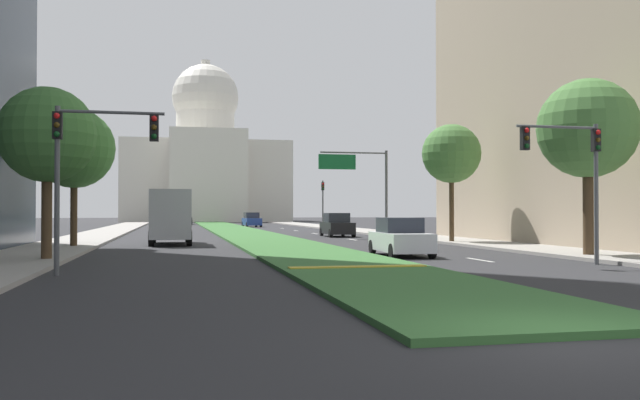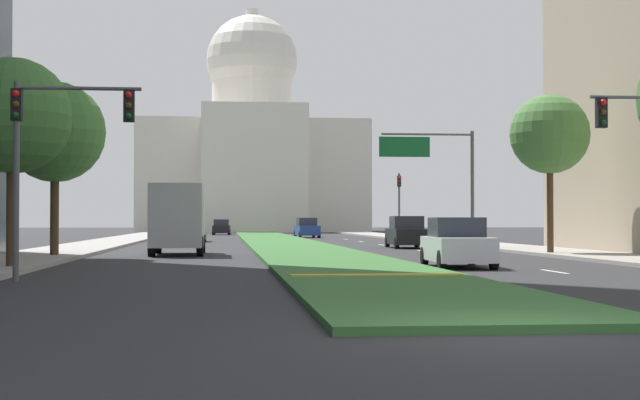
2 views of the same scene
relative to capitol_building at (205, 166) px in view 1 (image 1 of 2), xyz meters
name	(u,v)px [view 1 (image 1 of 2)]	position (x,y,z in m)	size (l,w,h in m)	color
ground_plane	(231,230)	(0.00, -61.78, -10.82)	(275.46, 275.46, 0.00)	#2B2B2D
grass_median	(236,231)	(0.00, -68.04, -10.75)	(5.08, 112.69, 0.14)	#386B33
median_curb_nose	(358,267)	(0.00, -112.33, -10.66)	(4.57, 0.50, 0.04)	gold
lane_dashes_right	(333,236)	(6.21, -82.56, -10.81)	(0.16, 53.82, 0.01)	silver
sidewalk_left	(102,234)	(-11.88, -74.30, -10.74)	(4.00, 112.69, 0.15)	#9E9991
sidewalk_right	(373,232)	(11.88, -74.30, -10.74)	(4.00, 112.69, 0.15)	#9E9991
midrise_block_right	(621,50)	(20.08, -98.39, 0.77)	(12.40, 27.29, 23.17)	tan
capitol_building	(205,166)	(0.00, 0.00, 0.00)	(31.18, 27.00, 31.84)	silver
traffic_light_near_left	(86,152)	(-8.54, -111.78, -7.02)	(3.34, 0.35, 5.20)	#515456
traffic_light_near_right	(576,162)	(8.54, -111.44, -7.02)	(3.34, 0.35, 5.20)	#515456
traffic_light_far_right	(323,198)	(9.38, -64.44, -7.50)	(0.28, 0.35, 5.20)	#515456
overhead_guide_sign	(361,175)	(7.65, -85.59, -6.19)	(5.29, 0.20, 6.50)	#515456
street_tree_left_near	(47,136)	(-10.68, -106.04, -5.93)	(3.69, 3.69, 6.77)	#4C3823
street_tree_right_near	(588,129)	(11.18, -108.26, -5.38)	(4.19, 4.19, 7.57)	#4C3823
street_tree_left_mid	(74,149)	(-11.07, -96.11, -5.54)	(4.23, 4.23, 7.42)	#4C3823
street_tree_right_mid	(451,154)	(10.63, -95.23, -5.36)	(3.59, 3.59, 7.28)	#4C3823
sedan_lead_stopped	(400,238)	(3.86, -105.34, -10.02)	(2.12, 4.49, 1.69)	silver
sedan_midblock	(337,226)	(6.47, -82.73, -9.97)	(2.09, 4.59, 1.83)	black
sedan_distant	(171,223)	(-6.25, -65.06, -10.05)	(2.00, 4.44, 1.63)	#BCBCC1
sedan_far_horizon	(252,220)	(3.60, -49.16, -9.97)	(2.17, 4.38, 1.82)	navy
sedan_very_far	(186,219)	(-4.24, -31.26, -10.02)	(2.03, 4.69, 1.69)	black
box_truck_delivery	(171,216)	(-6.10, -92.75, -9.14)	(2.40, 6.40, 3.20)	silver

